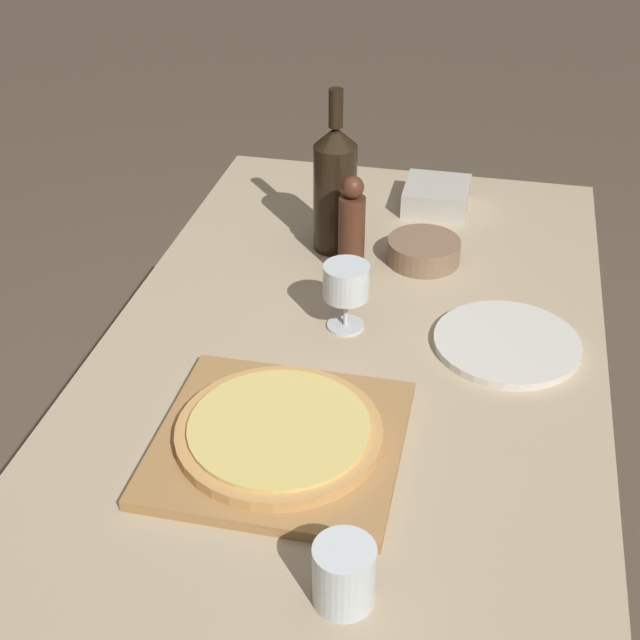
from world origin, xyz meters
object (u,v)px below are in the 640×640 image
(pizza, at_px, (279,431))
(wine_glass, at_px, (346,284))
(pepper_mill, at_px, (352,230))
(wine_bottle, at_px, (335,187))
(small_bowl, at_px, (424,251))

(pizza, relative_size, wine_glass, 2.46)
(pepper_mill, relative_size, wine_glass, 1.67)
(wine_bottle, bearing_deg, small_bowl, -5.93)
(wine_glass, height_order, small_bowl, wine_glass)
(wine_bottle, relative_size, small_bowl, 2.30)
(small_bowl, bearing_deg, wine_bottle, 174.07)
(wine_glass, bearing_deg, pepper_mill, 97.75)
(wine_bottle, bearing_deg, pizza, -86.01)
(pizza, height_order, small_bowl, small_bowl)
(wine_bottle, height_order, wine_glass, wine_bottle)
(pepper_mill, distance_m, small_bowl, 0.17)
(pizza, bearing_deg, pepper_mill, 88.84)
(pizza, xyz_separation_m, pepper_mill, (0.01, 0.52, 0.07))
(small_bowl, bearing_deg, pepper_mill, -147.66)
(pizza, xyz_separation_m, small_bowl, (0.14, 0.60, -0.01))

